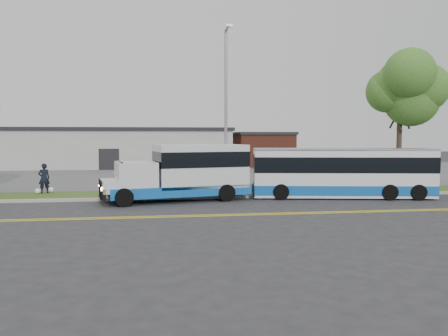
{
  "coord_description": "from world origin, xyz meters",
  "views": [
    {
      "loc": [
        -0.67,
        -22.56,
        3.41
      ],
      "look_at": [
        2.81,
        2.24,
        1.6
      ],
      "focal_mm": 35.0,
      "sensor_mm": 36.0,
      "label": 1
    }
  ],
  "objects": [
    {
      "name": "lane_line_north",
      "position": [
        0.0,
        -3.85,
        0.01
      ],
      "size": [
        70.0,
        0.12,
        0.01
      ],
      "primitive_type": "cube",
      "color": "gold",
      "rests_on": "ground"
    },
    {
      "name": "tree_east",
      "position": [
        14.0,
        3.0,
        6.2
      ],
      "size": [
        5.2,
        5.2,
        8.33
      ],
      "color": "#31201B",
      "rests_on": "verge"
    },
    {
      "name": "ground",
      "position": [
        0.0,
        0.0,
        0.0
      ],
      "size": [
        140.0,
        140.0,
        0.0
      ],
      "primitive_type": "plane",
      "color": "#28282B",
      "rests_on": "ground"
    },
    {
      "name": "pedestrian",
      "position": [
        -7.57,
        4.0,
        0.97
      ],
      "size": [
        0.75,
        0.63,
        1.75
      ],
      "primitive_type": "imported",
      "rotation": [
        0.0,
        0.0,
        3.54
      ],
      "color": "black",
      "rests_on": "verge"
    },
    {
      "name": "parking_lot",
      "position": [
        0.0,
        17.0,
        0.05
      ],
      "size": [
        80.0,
        25.0,
        0.1
      ],
      "primitive_type": "cube",
      "color": "#4C4C4F",
      "rests_on": "ground"
    },
    {
      "name": "curb",
      "position": [
        0.0,
        1.1,
        0.07
      ],
      "size": [
        80.0,
        0.3,
        0.15
      ],
      "primitive_type": "cube",
      "color": "#9E9B93",
      "rests_on": "ground"
    },
    {
      "name": "streetlight_near",
      "position": [
        3.0,
        2.73,
        5.23
      ],
      "size": [
        0.35,
        1.53,
        9.5
      ],
      "color": "gray",
      "rests_on": "verge"
    },
    {
      "name": "grocery_bag_left",
      "position": [
        -7.87,
        3.75,
        0.26
      ],
      "size": [
        0.32,
        0.32,
        0.32
      ],
      "primitive_type": "sphere",
      "color": "white",
      "rests_on": "verge"
    },
    {
      "name": "lane_line_south",
      "position": [
        0.0,
        -4.15,
        0.01
      ],
      "size": [
        70.0,
        0.12,
        0.01
      ],
      "primitive_type": "cube",
      "color": "gold",
      "rests_on": "ground"
    },
    {
      "name": "verge",
      "position": [
        0.0,
        2.9,
        0.05
      ],
      "size": [
        80.0,
        3.3,
        0.1
      ],
      "primitive_type": "cube",
      "color": "#35551C",
      "rests_on": "ground"
    },
    {
      "name": "grocery_bag_right",
      "position": [
        -7.27,
        4.25,
        0.26
      ],
      "size": [
        0.32,
        0.32,
        0.32
      ],
      "primitive_type": "sphere",
      "color": "white",
      "rests_on": "verge"
    },
    {
      "name": "brick_wing",
      "position": [
        10.5,
        26.0,
        1.96
      ],
      "size": [
        6.3,
        7.3,
        3.9
      ],
      "color": "brown",
      "rests_on": "ground"
    },
    {
      "name": "parked_car_a",
      "position": [
        -2.98,
        10.44,
        0.81
      ],
      "size": [
        2.35,
        4.5,
        1.41
      ],
      "primitive_type": "imported",
      "rotation": [
        0.0,
        0.0,
        -0.21
      ],
      "color": "#B0B2B8",
      "rests_on": "parking_lot"
    },
    {
      "name": "commercial_building",
      "position": [
        -6.0,
        27.0,
        2.18
      ],
      "size": [
        25.4,
        10.4,
        4.35
      ],
      "color": "#9E9E99",
      "rests_on": "ground"
    },
    {
      "name": "shuttle_bus",
      "position": [
        0.58,
        0.75,
        1.59
      ],
      "size": [
        8.05,
        3.95,
        2.97
      ],
      "rotation": [
        0.0,
        0.0,
        0.2
      ],
      "color": "#0F52A4",
      "rests_on": "ground"
    },
    {
      "name": "transit_bus",
      "position": [
        9.23,
        0.6,
        1.39
      ],
      "size": [
        10.15,
        3.89,
        2.75
      ],
      "rotation": [
        0.0,
        0.0,
        -0.17
      ],
      "color": "silver",
      "rests_on": "ground"
    }
  ]
}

